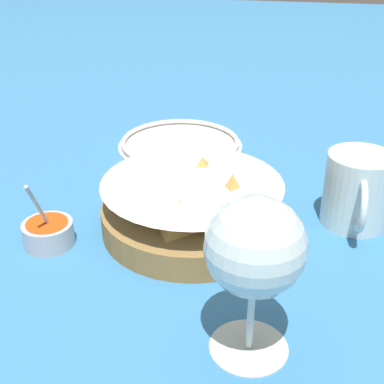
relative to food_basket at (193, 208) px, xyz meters
name	(u,v)px	position (x,y,z in m)	size (l,w,h in m)	color
ground_plane	(194,223)	(-0.02, 0.00, -0.03)	(4.00, 4.00, 0.00)	teal
food_basket	(193,208)	(0.00, 0.00, 0.00)	(0.24, 0.24, 0.09)	olive
sauce_cup	(48,232)	(0.07, -0.18, -0.01)	(0.07, 0.07, 0.10)	#B7B7BC
wine_glass	(255,251)	(0.21, 0.10, 0.08)	(0.09, 0.09, 0.17)	silver
beer_mug	(357,193)	(-0.06, 0.21, 0.01)	(0.13, 0.09, 0.10)	silver
side_plate	(180,143)	(-0.27, -0.07, -0.02)	(0.23, 0.23, 0.01)	white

